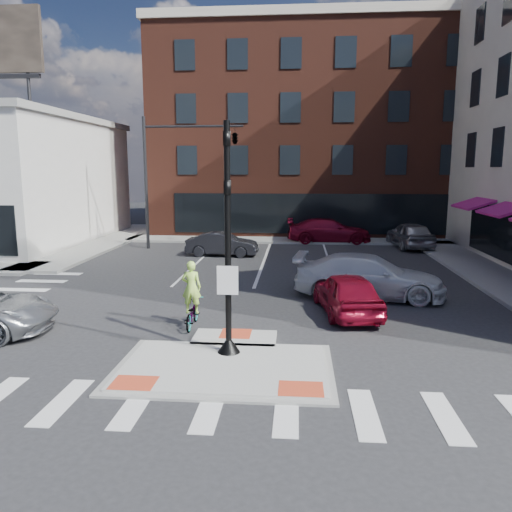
# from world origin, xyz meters

# --- Properties ---
(ground) EXTENTS (120.00, 120.00, 0.00)m
(ground) POSITION_xyz_m (0.00, 0.00, 0.00)
(ground) COLOR #28282B
(ground) RESTS_ON ground
(refuge_island) EXTENTS (5.40, 4.65, 0.13)m
(refuge_island) POSITION_xyz_m (0.00, -0.26, 0.05)
(refuge_island) COLOR gray
(refuge_island) RESTS_ON ground
(sidewalk_e) EXTENTS (3.00, 24.00, 0.15)m
(sidewalk_e) POSITION_xyz_m (10.80, 10.00, 0.07)
(sidewalk_e) COLOR gray
(sidewalk_e) RESTS_ON ground
(sidewalk_n) EXTENTS (26.00, 3.00, 0.15)m
(sidewalk_n) POSITION_xyz_m (3.00, 22.00, 0.07)
(sidewalk_n) COLOR gray
(sidewalk_n) RESTS_ON ground
(building_n) EXTENTS (24.40, 18.40, 15.50)m
(building_n) POSITION_xyz_m (3.00, 31.99, 7.80)
(building_n) COLOR #56261B
(building_n) RESTS_ON ground
(building_far_left) EXTENTS (10.00, 12.00, 10.00)m
(building_far_left) POSITION_xyz_m (-4.00, 52.00, 5.00)
(building_far_left) COLOR slate
(building_far_left) RESTS_ON ground
(building_far_right) EXTENTS (12.00, 12.00, 12.00)m
(building_far_right) POSITION_xyz_m (9.00, 54.00, 6.00)
(building_far_right) COLOR brown
(building_far_right) RESTS_ON ground
(signal_pole) EXTENTS (0.60, 0.60, 5.98)m
(signal_pole) POSITION_xyz_m (0.00, 0.40, 2.36)
(signal_pole) COLOR black
(signal_pole) RESTS_ON refuge_island
(mast_arm_signal) EXTENTS (6.10, 2.24, 8.00)m
(mast_arm_signal) POSITION_xyz_m (-3.47, 18.00, 6.21)
(mast_arm_signal) COLOR black
(mast_arm_signal) RESTS_ON ground
(red_sedan) EXTENTS (2.36, 4.50, 1.46)m
(red_sedan) POSITION_xyz_m (3.50, 4.67, 0.73)
(red_sedan) COLOR maroon
(red_sedan) RESTS_ON ground
(white_pickup) EXTENTS (5.98, 3.10, 1.66)m
(white_pickup) POSITION_xyz_m (4.55, 7.00, 0.83)
(white_pickup) COLOR silver
(white_pickup) RESTS_ON ground
(bg_car_dark) EXTENTS (4.12, 1.58, 1.34)m
(bg_car_dark) POSITION_xyz_m (-2.50, 15.81, 0.67)
(bg_car_dark) COLOR #232328
(bg_car_dark) RESTS_ON ground
(bg_car_silver) EXTENTS (2.46, 5.03, 1.65)m
(bg_car_silver) POSITION_xyz_m (8.84, 19.65, 0.83)
(bg_car_silver) COLOR #9EA0A5
(bg_car_silver) RESTS_ON ground
(bg_car_red) EXTENTS (5.63, 2.37, 1.62)m
(bg_car_red) POSITION_xyz_m (3.89, 21.50, 0.81)
(bg_car_red) COLOR maroon
(bg_car_red) RESTS_ON ground
(cyclist) EXTENTS (0.62, 1.67, 2.12)m
(cyclist) POSITION_xyz_m (-1.50, 2.80, 0.71)
(cyclist) COLOR #3F3F44
(cyclist) RESTS_ON ground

